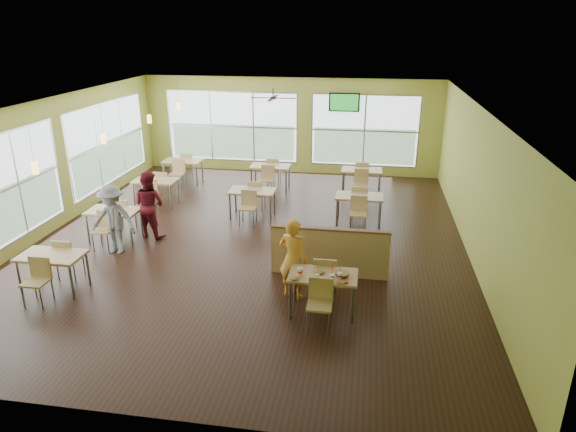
# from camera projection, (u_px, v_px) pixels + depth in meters

# --- Properties ---
(room) EXTENTS (12.00, 12.04, 3.20)m
(room) POSITION_uv_depth(u_px,v_px,m) (249.00, 175.00, 11.75)
(room) COLOR black
(room) RESTS_ON ground
(window_bays) EXTENTS (9.24, 10.24, 2.38)m
(window_bays) POSITION_uv_depth(u_px,v_px,m) (185.00, 146.00, 15.02)
(window_bays) COLOR white
(window_bays) RESTS_ON room
(main_table) EXTENTS (1.22, 1.52, 0.87)m
(main_table) POSITION_uv_depth(u_px,v_px,m) (323.00, 281.00, 9.03)
(main_table) COLOR tan
(main_table) RESTS_ON floor
(half_wall_divider) EXTENTS (2.40, 0.14, 1.04)m
(half_wall_divider) POSITION_uv_depth(u_px,v_px,m) (330.00, 252.00, 10.40)
(half_wall_divider) COLOR tan
(half_wall_divider) RESTS_ON floor
(dining_tables) EXTENTS (6.92, 8.72, 0.87)m
(dining_tables) POSITION_uv_depth(u_px,v_px,m) (227.00, 191.00, 13.83)
(dining_tables) COLOR tan
(dining_tables) RESTS_ON floor
(pendant_lights) EXTENTS (0.11, 7.31, 0.86)m
(pendant_lights) POSITION_uv_depth(u_px,v_px,m) (127.00, 128.00, 12.54)
(pendant_lights) COLOR #2D2119
(pendant_lights) RESTS_ON ceiling
(ceiling_fan) EXTENTS (1.25, 1.25, 0.29)m
(ceiling_fan) POSITION_uv_depth(u_px,v_px,m) (273.00, 98.00, 14.04)
(ceiling_fan) COLOR #2D2119
(ceiling_fan) RESTS_ON ceiling
(tv_backwall) EXTENTS (1.00, 0.07, 0.60)m
(tv_backwall) POSITION_uv_depth(u_px,v_px,m) (344.00, 102.00, 16.62)
(tv_backwall) COLOR black
(tv_backwall) RESTS_ON wall_back
(man_plaid) EXTENTS (0.67, 0.55, 1.58)m
(man_plaid) POSITION_uv_depth(u_px,v_px,m) (293.00, 259.00, 9.48)
(man_plaid) COLOR #E35619
(man_plaid) RESTS_ON floor
(patron_maroon) EXTENTS (0.93, 0.81, 1.63)m
(patron_maroon) POSITION_uv_depth(u_px,v_px,m) (149.00, 204.00, 12.24)
(patron_maroon) COLOR maroon
(patron_maroon) RESTS_ON floor
(patron_grey) EXTENTS (1.05, 0.64, 1.59)m
(patron_grey) POSITION_uv_depth(u_px,v_px,m) (113.00, 219.00, 11.36)
(patron_grey) COLOR slate
(patron_grey) RESTS_ON floor
(cup_blue) EXTENTS (0.10, 0.10, 0.38)m
(cup_blue) POSITION_uv_depth(u_px,v_px,m) (300.00, 271.00, 8.93)
(cup_blue) COLOR white
(cup_blue) RESTS_ON main_table
(cup_yellow) EXTENTS (0.08, 0.08, 0.30)m
(cup_yellow) POSITION_uv_depth(u_px,v_px,m) (317.00, 277.00, 8.76)
(cup_yellow) COLOR white
(cup_yellow) RESTS_ON main_table
(cup_red_near) EXTENTS (0.10, 0.10, 0.35)m
(cup_red_near) POSITION_uv_depth(u_px,v_px,m) (332.00, 278.00, 8.72)
(cup_red_near) COLOR white
(cup_red_near) RESTS_ON main_table
(cup_red_far) EXTENTS (0.09, 0.09, 0.32)m
(cup_red_far) POSITION_uv_depth(u_px,v_px,m) (340.00, 275.00, 8.81)
(cup_red_far) COLOR white
(cup_red_far) RESTS_ON main_table
(food_basket) EXTENTS (0.26, 0.26, 0.06)m
(food_basket) POSITION_uv_depth(u_px,v_px,m) (342.00, 274.00, 8.92)
(food_basket) COLOR black
(food_basket) RESTS_ON main_table
(ketchup_cup) EXTENTS (0.07, 0.07, 0.03)m
(ketchup_cup) POSITION_uv_depth(u_px,v_px,m) (347.00, 283.00, 8.68)
(ketchup_cup) COLOR #A41600
(ketchup_cup) RESTS_ON main_table
(wrapper_left) EXTENTS (0.19, 0.18, 0.04)m
(wrapper_left) POSITION_uv_depth(u_px,v_px,m) (294.00, 278.00, 8.81)
(wrapper_left) COLOR #A58150
(wrapper_left) RESTS_ON main_table
(wrapper_mid) EXTENTS (0.23, 0.21, 0.05)m
(wrapper_mid) POSITION_uv_depth(u_px,v_px,m) (319.00, 272.00, 9.03)
(wrapper_mid) COLOR #A58150
(wrapper_mid) RESTS_ON main_table
(wrapper_right) EXTENTS (0.18, 0.17, 0.04)m
(wrapper_right) POSITION_uv_depth(u_px,v_px,m) (341.00, 282.00, 8.68)
(wrapper_right) COLOR #A58150
(wrapper_right) RESTS_ON main_table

